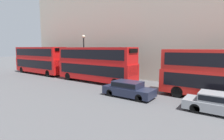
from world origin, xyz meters
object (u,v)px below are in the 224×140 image
Objects in this scene: bus_third_in_queue at (40,59)px; car_dark_sedan at (222,103)px; car_hatchback at (128,89)px; bus_second_in_queue at (95,63)px.

car_dark_sedan is at bearing -97.50° from bus_third_in_queue.
bus_third_in_queue is at bearing 79.78° from car_hatchback.
car_hatchback is (-3.40, -6.76, -1.67)m from bus_second_in_queue.
bus_second_in_queue is at bearing 63.30° from car_hatchback.
car_dark_sedan is at bearing -90.00° from car_hatchback.
bus_third_in_queue reaches higher than car_dark_sedan.
car_hatchback is at bearing -100.22° from bus_third_in_queue.
bus_third_in_queue reaches higher than bus_second_in_queue.
bus_second_in_queue is 1.01× the size of bus_third_in_queue.
bus_third_in_queue is at bearing 82.50° from car_dark_sedan.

